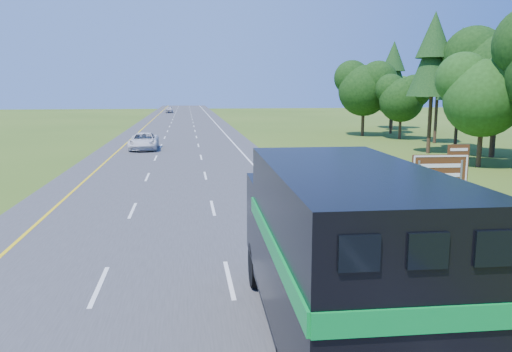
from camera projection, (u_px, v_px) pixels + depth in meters
The scene contains 7 objects.
road at pixel (180, 143), 52.30m from camera, with size 15.00×260.00×0.04m, color #38383A.
lane_markings at pixel (180, 142), 52.29m from camera, with size 11.15×260.00×0.01m.
horse_truck at pixel (335, 253), 10.15m from camera, with size 3.10×9.18×4.03m.
white_suv at pixel (144, 141), 46.05m from camera, with size 2.55×5.53×1.54m, color silver.
far_car at pixel (169, 110), 121.03m from camera, with size 1.75×4.35×1.48m, color #BBBAC2.
exit_sign at pixel (440, 179), 18.00m from camera, with size 2.09×0.19×3.54m.
delineator at pixel (348, 192), 24.31m from camera, with size 0.09×0.05×1.05m.
Camera 1 is at (0.70, -2.73, 5.46)m, focal length 35.00 mm.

